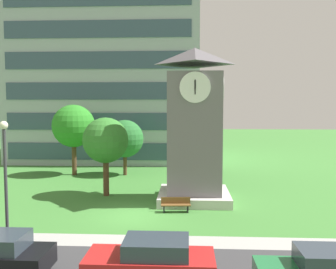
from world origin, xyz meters
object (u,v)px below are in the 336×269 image
Objects in this scene: tree_near_tower at (125,139)px; tree_by_building at (74,126)px; clock_tower at (194,133)px; parked_car_red at (152,261)px; park_bench at (176,204)px; street_lamp at (5,171)px; tree_streetside at (106,141)px.

tree_by_building reaches higher than tree_near_tower.
clock_tower reaches higher than parked_car_red.
parked_car_red is at bearing -93.77° from park_bench.
street_lamp reaches higher than tree_near_tower.
tree_near_tower is (-5.08, 11.72, 2.93)m from park_bench.
tree_by_building is 23.01m from parked_car_red.
tree_streetside is (-5.13, 3.85, 3.51)m from park_bench.
park_bench is at bearing -112.19° from clock_tower.
clock_tower is 5.17m from park_bench.
tree_near_tower is at bearing 125.16° from clock_tower.
park_bench is 0.36× the size of tree_near_tower.
street_lamp is at bearing 157.84° from parked_car_red.
tree_by_building is at bearing 114.05° from parked_car_red.
tree_near_tower is 0.91× the size of tree_streetside.
parked_car_red is (-0.60, -9.12, 0.40)m from park_bench.
park_bench is 0.39× the size of parked_car_red.
park_bench is 13.11m from tree_near_tower.
tree_streetside is at bearing -58.69° from tree_by_building.
clock_tower is 10.92m from tree_near_tower.
clock_tower reaches higher than tree_streetside.
tree_near_tower is at bearing 113.44° from park_bench.
park_bench is at bearing -49.70° from tree_by_building.
tree_near_tower is at bearing 82.95° from street_lamp.
tree_near_tower is 7.89m from tree_streetside.
clock_tower is 14.08m from tree_by_building.
clock_tower is at bearing -9.00° from tree_streetside.
parked_car_red is (4.53, -12.97, -3.11)m from tree_streetside.
tree_streetside is (-0.05, -7.87, 0.58)m from tree_near_tower.
street_lamp reaches higher than tree_streetside.
park_bench is at bearing -36.90° from tree_streetside.
street_lamp is at bearing -102.10° from tree_streetside.
tree_by_building is at bearing 130.30° from park_bench.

